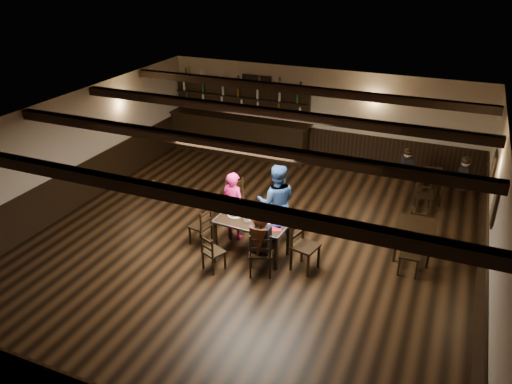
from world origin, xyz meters
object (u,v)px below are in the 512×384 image
at_px(cake, 235,214).
at_px(chair_near_left, 211,250).
at_px(chair_near_right, 260,251).
at_px(bar_counter, 239,130).
at_px(woman_pink, 234,205).
at_px(dining_table, 252,225).
at_px(man_blue, 276,202).

bearing_deg(cake, chair_near_left, -94.69).
bearing_deg(chair_near_right, bar_counter, 118.35).
xyz_separation_m(woman_pink, cake, (0.21, -0.39, 0.04)).
height_order(chair_near_left, woman_pink, woman_pink).
xyz_separation_m(dining_table, chair_near_left, (-0.49, -0.84, -0.20)).
height_order(man_blue, bar_counter, bar_counter).
bearing_deg(man_blue, chair_near_right, 79.91).
distance_m(dining_table, cake, 0.44).
xyz_separation_m(dining_table, woman_pink, (-0.62, 0.48, 0.09)).
xyz_separation_m(chair_near_right, man_blue, (-0.23, 1.42, 0.30)).
relative_size(chair_near_right, man_blue, 0.55).
bearing_deg(bar_counter, woman_pink, -66.52).
bearing_deg(chair_near_right, woman_pink, 133.97).
bearing_deg(chair_near_right, man_blue, 99.20).
height_order(chair_near_right, cake, chair_near_right).
bearing_deg(cake, woman_pink, 118.72).
distance_m(cake, bar_counter, 5.36).
xyz_separation_m(dining_table, chair_near_right, (0.45, -0.63, -0.12)).
bearing_deg(woman_pink, dining_table, 156.13).
relative_size(chair_near_left, cake, 2.67).
relative_size(cake, bar_counter, 0.07).
relative_size(dining_table, chair_near_left, 1.92).
xyz_separation_m(chair_near_right, bar_counter, (-3.03, 5.62, 0.19)).
distance_m(woman_pink, bar_counter, 4.91).
bearing_deg(bar_counter, chair_near_right, -61.65).
bearing_deg(woman_pink, man_blue, -145.82).
bearing_deg(dining_table, woman_pink, 142.16).
bearing_deg(chair_near_right, dining_table, 125.60).
bearing_deg(man_blue, dining_table, 55.27).
height_order(chair_near_left, chair_near_right, chair_near_right).
bearing_deg(chair_near_left, woman_pink, 95.92).
bearing_deg(man_blue, chair_near_left, 47.38).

